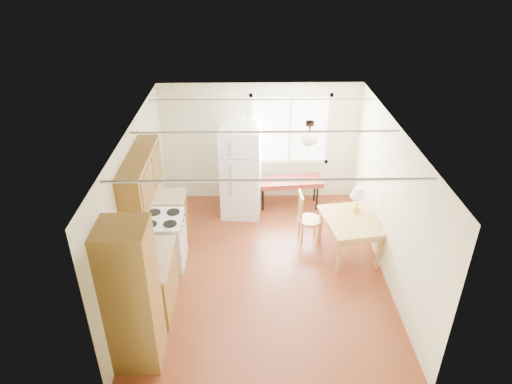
{
  "coord_description": "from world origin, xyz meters",
  "views": [
    {
      "loc": [
        -0.25,
        -6.15,
        4.94
      ],
      "look_at": [
        -0.12,
        0.61,
        1.15
      ],
      "focal_mm": 32.0,
      "sensor_mm": 36.0,
      "label": 1
    }
  ],
  "objects_px": {
    "dining_table": "(350,224)",
    "chair": "(305,215)",
    "refrigerator": "(241,171)",
    "bench": "(290,182)"
  },
  "relations": [
    {
      "from": "refrigerator",
      "to": "chair",
      "type": "bearing_deg",
      "value": -37.29
    },
    {
      "from": "refrigerator",
      "to": "chair",
      "type": "distance_m",
      "value": 1.6
    },
    {
      "from": "refrigerator",
      "to": "chair",
      "type": "relative_size",
      "value": 1.88
    },
    {
      "from": "dining_table",
      "to": "chair",
      "type": "xyz_separation_m",
      "value": [
        -0.74,
        0.39,
        -0.04
      ]
    },
    {
      "from": "bench",
      "to": "dining_table",
      "type": "xyz_separation_m",
      "value": [
        0.9,
        -1.67,
        0.06
      ]
    },
    {
      "from": "refrigerator",
      "to": "bench",
      "type": "distance_m",
      "value": 1.09
    },
    {
      "from": "bench",
      "to": "chair",
      "type": "distance_m",
      "value": 1.29
    },
    {
      "from": "refrigerator",
      "to": "dining_table",
      "type": "relative_size",
      "value": 1.48
    },
    {
      "from": "refrigerator",
      "to": "bench",
      "type": "relative_size",
      "value": 1.37
    },
    {
      "from": "chair",
      "to": "dining_table",
      "type": "bearing_deg",
      "value": -31.51
    }
  ]
}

